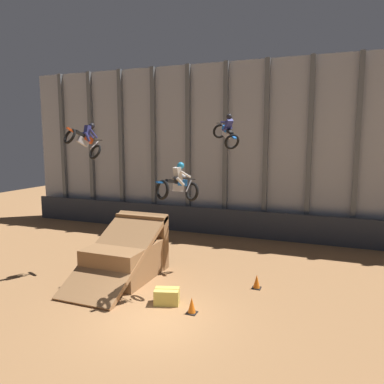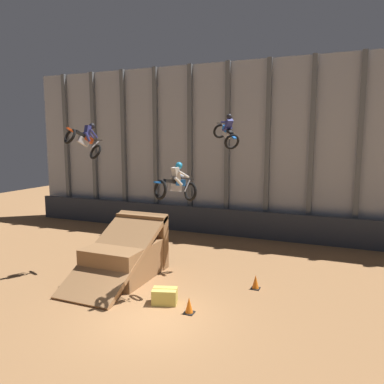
{
  "view_description": "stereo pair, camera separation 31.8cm",
  "coord_description": "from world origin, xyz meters",
  "px_view_note": "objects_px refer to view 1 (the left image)",
  "views": [
    {
      "loc": [
        5.46,
        -10.56,
        6.04
      ],
      "look_at": [
        -0.95,
        5.69,
        3.55
      ],
      "focal_mm": 35.0,
      "sensor_mm": 36.0,
      "label": 1
    },
    {
      "loc": [
        5.75,
        -10.44,
        6.04
      ],
      "look_at": [
        -0.95,
        5.69,
        3.55
      ],
      "focal_mm": 35.0,
      "sensor_mm": 36.0,
      "label": 2
    }
  ],
  "objects_px": {
    "rider_bike_left_air": "(85,140)",
    "rider_bike_center_air": "(178,185)",
    "traffic_cone_near_ramp": "(257,282)",
    "traffic_cone_arena_edge": "(192,306)",
    "hay_bale_trackside": "(167,296)",
    "rider_bike_right_air": "(227,132)",
    "dirt_ramp": "(128,255)"
  },
  "relations": [
    {
      "from": "traffic_cone_arena_edge",
      "to": "traffic_cone_near_ramp",
      "type": "bearing_deg",
      "value": 61.28
    },
    {
      "from": "dirt_ramp",
      "to": "traffic_cone_near_ramp",
      "type": "height_order",
      "value": "dirt_ramp"
    },
    {
      "from": "traffic_cone_arena_edge",
      "to": "hay_bale_trackside",
      "type": "relative_size",
      "value": 0.56
    },
    {
      "from": "dirt_ramp",
      "to": "traffic_cone_arena_edge",
      "type": "height_order",
      "value": "dirt_ramp"
    },
    {
      "from": "rider_bike_center_air",
      "to": "traffic_cone_near_ramp",
      "type": "height_order",
      "value": "rider_bike_center_air"
    },
    {
      "from": "rider_bike_left_air",
      "to": "hay_bale_trackside",
      "type": "distance_m",
      "value": 7.72
    },
    {
      "from": "rider_bike_right_air",
      "to": "hay_bale_trackside",
      "type": "height_order",
      "value": "rider_bike_right_air"
    },
    {
      "from": "rider_bike_right_air",
      "to": "rider_bike_left_air",
      "type": "bearing_deg",
      "value": 168.84
    },
    {
      "from": "dirt_ramp",
      "to": "traffic_cone_arena_edge",
      "type": "relative_size",
      "value": 8.62
    },
    {
      "from": "rider_bike_left_air",
      "to": "traffic_cone_arena_edge",
      "type": "height_order",
      "value": "rider_bike_left_air"
    },
    {
      "from": "rider_bike_center_air",
      "to": "rider_bike_right_air",
      "type": "xyz_separation_m",
      "value": [
        0.56,
        4.42,
        2.01
      ]
    },
    {
      "from": "rider_bike_left_air",
      "to": "rider_bike_center_air",
      "type": "height_order",
      "value": "rider_bike_left_air"
    },
    {
      "from": "rider_bike_right_air",
      "to": "traffic_cone_near_ramp",
      "type": "height_order",
      "value": "rider_bike_right_air"
    },
    {
      "from": "rider_bike_center_air",
      "to": "traffic_cone_near_ramp",
      "type": "relative_size",
      "value": 3.02
    },
    {
      "from": "rider_bike_left_air",
      "to": "traffic_cone_near_ramp",
      "type": "distance_m",
      "value": 9.55
    },
    {
      "from": "rider_bike_right_air",
      "to": "traffic_cone_near_ramp",
      "type": "distance_m",
      "value": 6.92
    },
    {
      "from": "dirt_ramp",
      "to": "rider_bike_center_air",
      "type": "distance_m",
      "value": 4.75
    },
    {
      "from": "rider_bike_left_air",
      "to": "traffic_cone_arena_edge",
      "type": "relative_size",
      "value": 3.15
    },
    {
      "from": "dirt_ramp",
      "to": "traffic_cone_arena_edge",
      "type": "distance_m",
      "value": 4.72
    },
    {
      "from": "rider_bike_left_air",
      "to": "traffic_cone_near_ramp",
      "type": "height_order",
      "value": "rider_bike_left_air"
    },
    {
      "from": "rider_bike_left_air",
      "to": "hay_bale_trackside",
      "type": "relative_size",
      "value": 1.76
    },
    {
      "from": "dirt_ramp",
      "to": "hay_bale_trackside",
      "type": "bearing_deg",
      "value": -35.17
    },
    {
      "from": "traffic_cone_arena_edge",
      "to": "hay_bale_trackside",
      "type": "height_order",
      "value": "traffic_cone_arena_edge"
    },
    {
      "from": "rider_bike_center_air",
      "to": "rider_bike_left_air",
      "type": "bearing_deg",
      "value": -164.23
    },
    {
      "from": "rider_bike_left_air",
      "to": "rider_bike_center_air",
      "type": "distance_m",
      "value": 5.35
    },
    {
      "from": "traffic_cone_near_ramp",
      "to": "traffic_cone_arena_edge",
      "type": "relative_size",
      "value": 1.0
    },
    {
      "from": "traffic_cone_near_ramp",
      "to": "traffic_cone_arena_edge",
      "type": "bearing_deg",
      "value": -118.72
    },
    {
      "from": "rider_bike_left_air",
      "to": "traffic_cone_arena_edge",
      "type": "bearing_deg",
      "value": 0.59
    },
    {
      "from": "rider_bike_center_air",
      "to": "traffic_cone_near_ramp",
      "type": "distance_m",
      "value": 5.21
    },
    {
      "from": "dirt_ramp",
      "to": "rider_bike_center_air",
      "type": "xyz_separation_m",
      "value": [
        3.01,
        -1.26,
        3.45
      ]
    },
    {
      "from": "rider_bike_center_air",
      "to": "hay_bale_trackside",
      "type": "relative_size",
      "value": 1.69
    },
    {
      "from": "rider_bike_center_air",
      "to": "traffic_cone_arena_edge",
      "type": "height_order",
      "value": "rider_bike_center_air"
    }
  ]
}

